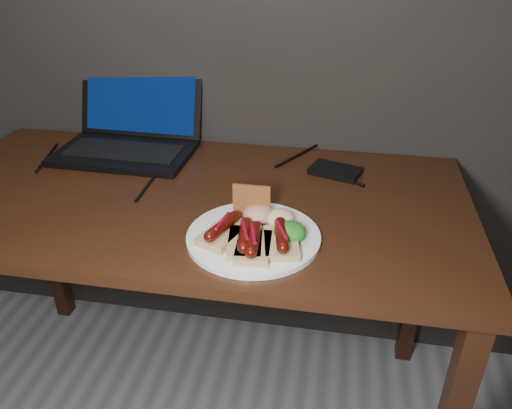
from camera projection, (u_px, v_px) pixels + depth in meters
The scene contains 13 objects.
desk at pixel (192, 224), 1.31m from camera, with size 1.40×0.70×0.75m.
laptop at pixel (131, 131), 1.50m from camera, with size 0.40×0.33×0.25m.
hard_drive at pixel (335, 171), 1.37m from camera, with size 0.13×0.08×0.02m, color black.
desk_cables at pixel (202, 166), 1.40m from camera, with size 0.94×0.45×0.01m.
plate at pixel (254, 237), 1.08m from camera, with size 0.29×0.29×0.01m, color silver.
bread_sausage_left at pixel (223, 231), 1.06m from camera, with size 0.11×0.13×0.04m.
bread_sausage_center at pixel (245, 240), 1.03m from camera, with size 0.09×0.12×0.04m.
bread_sausage_right at pixel (281, 239), 1.03m from camera, with size 0.09×0.13×0.04m.
bread_sausage_extra at pixel (253, 244), 1.02m from camera, with size 0.08×0.12×0.04m.
crispbread at pixel (252, 202), 1.12m from camera, with size 0.09×0.01×0.09m, color #9F5D2B.
salad_greens at pixel (290, 232), 1.05m from camera, with size 0.07×0.07×0.04m, color #1D6013.
salsa_mound at pixel (259, 214), 1.12m from camera, with size 0.07×0.07×0.04m, color maroon.
coleslaw_mound at pixel (280, 218), 1.11m from camera, with size 0.06×0.06×0.04m, color silver.
Camera 1 is at (0.36, 0.32, 1.35)m, focal length 35.00 mm.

